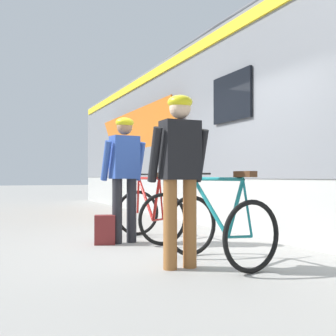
# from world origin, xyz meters

# --- Properties ---
(ground_plane) EXTENTS (80.00, 80.00, 0.00)m
(ground_plane) POSITION_xyz_m (0.00, 0.00, 0.00)
(ground_plane) COLOR #A09E99
(train_car) EXTENTS (3.29, 19.24, 3.88)m
(train_car) POSITION_xyz_m (3.08, 1.36, 1.97)
(train_car) COLOR slate
(train_car) RESTS_ON ground
(cyclist_near_in_blue) EXTENTS (0.63, 0.35, 1.76)m
(cyclist_near_in_blue) POSITION_xyz_m (-0.39, 0.51, 1.05)
(cyclist_near_in_blue) COLOR #232328
(cyclist_near_in_blue) RESTS_ON ground
(cyclist_far_in_dark) EXTENTS (0.61, 0.31, 1.76)m
(cyclist_far_in_dark) POSITION_xyz_m (-0.38, -1.26, 1.05)
(cyclist_far_in_dark) COLOR #935B2D
(cyclist_far_in_dark) RESTS_ON ground
(bicycle_near_red) EXTENTS (0.72, 1.08, 0.99)m
(bicycle_near_red) POSITION_xyz_m (0.02, 0.59, 0.40)
(bicycle_near_red) COLOR black
(bicycle_near_red) RESTS_ON ground
(bicycle_far_teal) EXTENTS (0.84, 1.15, 0.99)m
(bicycle_far_teal) POSITION_xyz_m (0.09, -1.24, 0.40)
(bicycle_far_teal) COLOR black
(bicycle_far_teal) RESTS_ON ground
(backpack_on_platform) EXTENTS (0.32, 0.25, 0.40)m
(backpack_on_platform) POSITION_xyz_m (-0.67, 0.50, 0.20)
(backpack_on_platform) COLOR maroon
(backpack_on_platform) RESTS_ON ground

